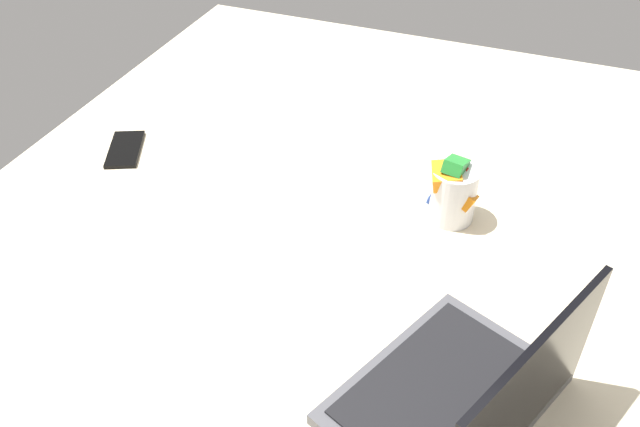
# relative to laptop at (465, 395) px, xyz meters

# --- Properties ---
(bed_mattress) EXTENTS (1.80, 1.40, 0.18)m
(bed_mattress) POSITION_rel_laptop_xyz_m (-0.32, -0.34, -0.13)
(bed_mattress) COLOR beige
(bed_mattress) RESTS_ON ground
(laptop) EXTENTS (0.39, 0.34, 0.23)m
(laptop) POSITION_rel_laptop_xyz_m (0.00, 0.00, 0.00)
(laptop) COLOR #4C4C51
(laptop) RESTS_ON bed_mattress
(snack_cup) EXTENTS (0.09, 0.10, 0.14)m
(snack_cup) POSITION_rel_laptop_xyz_m (-0.43, -0.12, 0.02)
(snack_cup) COLOR silver
(snack_cup) RESTS_ON bed_mattress
(cell_phone) EXTENTS (0.16, 0.12, 0.01)m
(cell_phone) POSITION_rel_laptop_xyz_m (-0.40, -0.83, -0.04)
(cell_phone) COLOR black
(cell_phone) RESTS_ON bed_mattress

